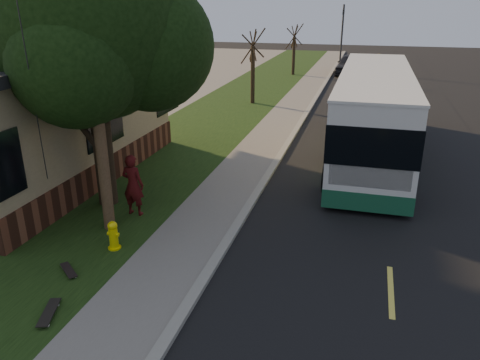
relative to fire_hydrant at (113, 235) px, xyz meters
name	(u,v)px	position (x,y,z in m)	size (l,w,h in m)	color
ground	(214,265)	(2.60, 0.00, -0.43)	(120.00, 120.00, 0.00)	black
road	(384,153)	(6.60, 10.00, -0.43)	(8.00, 80.00, 0.01)	black
curb	(287,145)	(2.60, 10.00, -0.37)	(0.25, 80.00, 0.12)	gray
sidewalk	(264,143)	(1.60, 10.00, -0.39)	(2.00, 80.00, 0.08)	slate
grass_verge	(189,138)	(-1.90, 10.00, -0.40)	(5.00, 80.00, 0.07)	black
building_lot	(3,123)	(-11.90, 10.00, -0.41)	(15.00, 80.00, 0.04)	slate
fire_hydrant	(113,235)	(0.00, 0.00, 0.00)	(0.32, 0.32, 0.74)	yellow
utility_pole	(91,55)	(-0.71, 0.99, 4.20)	(2.86, 3.21, 9.07)	#473321
leafy_tree	(94,27)	(-1.57, 2.65, 4.73)	(6.30, 6.00, 7.80)	black
bare_tree_near	(253,68)	(-0.90, 18.00, 1.72)	(1.38, 1.21, 4.31)	black
bare_tree_far	(294,50)	(-0.40, 30.00, 1.57)	(1.38, 1.21, 4.03)	black
traffic_signal	(342,33)	(3.10, 34.00, 2.73)	(0.18, 0.22, 5.50)	#2D2D30
transit_bus	(373,111)	(5.99, 9.72, 1.34)	(2.84, 12.29, 3.32)	silver
skateboarder	(133,185)	(-0.44, 1.97, 0.53)	(0.65, 0.43, 1.79)	#470E0F
skateboard_main	(49,312)	(0.10, -2.72, -0.30)	(0.51, 0.93, 0.08)	black
skateboard_spare	(69,270)	(-0.45, -1.26, -0.31)	(0.70, 0.62, 0.07)	black
dumpster	(47,143)	(-6.21, 5.91, 0.18)	(1.60, 1.47, 1.14)	black
distant_car	(350,64)	(4.10, 31.76, 0.39)	(1.95, 4.86, 1.65)	black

